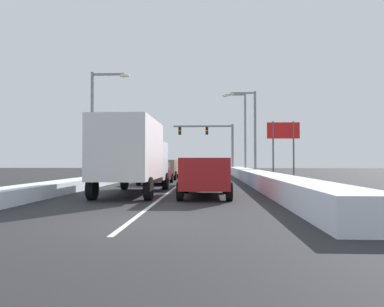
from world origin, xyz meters
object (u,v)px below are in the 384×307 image
at_px(suv_tan_center_lane_third, 166,167).
at_px(street_lamp_left_mid, 98,116).
at_px(box_truck_center_lane_nearest, 133,154).
at_px(roadside_sign_right, 283,136).
at_px(suv_navy_right_lane_second, 203,170).
at_px(sedan_charcoal_right_lane_third, 207,171).
at_px(street_lamp_right_mid, 242,127).
at_px(street_lamp_right_near, 251,126).
at_px(traffic_light_gantry, 214,138).
at_px(suv_red_right_lane_nearest, 205,173).
at_px(sedan_maroon_center_lane_second, 156,173).

relative_size(suv_tan_center_lane_third, street_lamp_left_mid, 0.64).
bearing_deg(street_lamp_left_mid, box_truck_center_lane_nearest, -61.35).
distance_m(street_lamp_left_mid, roadside_sign_right, 19.00).
bearing_deg(roadside_sign_right, suv_tan_center_lane_third, -156.00).
relative_size(suv_navy_right_lane_second, sedan_charcoal_right_lane_third, 1.09).
bearing_deg(box_truck_center_lane_nearest, roadside_sign_right, 60.57).
bearing_deg(street_lamp_right_mid, suv_navy_right_lane_second, -102.95).
distance_m(box_truck_center_lane_nearest, street_lamp_left_mid, 8.87).
height_order(suv_navy_right_lane_second, street_lamp_right_mid, street_lamp_right_mid).
bearing_deg(roadside_sign_right, suv_navy_right_lane_second, -119.40).
height_order(street_lamp_right_near, street_lamp_right_mid, street_lamp_right_mid).
bearing_deg(sedan_charcoal_right_lane_third, roadside_sign_right, 42.19).
distance_m(suv_navy_right_lane_second, traffic_light_gantry, 22.97).
bearing_deg(suv_tan_center_lane_third, street_lamp_right_near, 11.11).
bearing_deg(traffic_light_gantry, sedan_charcoal_right_lane_third, -92.62).
bearing_deg(street_lamp_right_near, street_lamp_left_mid, -143.60).
distance_m(suv_red_right_lane_nearest, street_lamp_right_mid, 24.37).
height_order(traffic_light_gantry, street_lamp_left_mid, street_lamp_left_mid).
height_order(sedan_maroon_center_lane_second, traffic_light_gantry, traffic_light_gantry).
xyz_separation_m(sedan_maroon_center_lane_second, street_lamp_left_mid, (-3.97, -0.25, 3.83)).
relative_size(suv_tan_center_lane_third, traffic_light_gantry, 0.65).
bearing_deg(street_lamp_left_mid, sedan_maroon_center_lane_second, 3.58).
bearing_deg(suv_tan_center_lane_third, suv_red_right_lane_nearest, -76.69).
relative_size(sedan_charcoal_right_lane_third, street_lamp_left_mid, 0.59).
height_order(suv_navy_right_lane_second, street_lamp_left_mid, street_lamp_left_mid).
distance_m(sedan_charcoal_right_lane_third, roadside_sign_right, 10.60).
height_order(sedan_charcoal_right_lane_third, suv_tan_center_lane_third, suv_tan_center_lane_third).
relative_size(suv_tan_center_lane_third, roadside_sign_right, 0.89).
distance_m(suv_navy_right_lane_second, suv_tan_center_lane_third, 9.36).
height_order(box_truck_center_lane_nearest, street_lamp_right_near, street_lamp_right_near).
distance_m(suv_red_right_lane_nearest, suv_navy_right_lane_second, 6.35).
relative_size(box_truck_center_lane_nearest, traffic_light_gantry, 0.95).
xyz_separation_m(box_truck_center_lane_nearest, suv_tan_center_lane_third, (-0.23, 14.28, -0.88)).
relative_size(sedan_charcoal_right_lane_third, suv_tan_center_lane_third, 0.92).
bearing_deg(suv_red_right_lane_nearest, sedan_maroon_center_lane_second, 112.04).
bearing_deg(roadside_sign_right, suv_red_right_lane_nearest, -110.54).
height_order(suv_red_right_lane_nearest, street_lamp_right_mid, street_lamp_right_mid).
relative_size(box_truck_center_lane_nearest, suv_tan_center_lane_third, 1.47).
distance_m(sedan_charcoal_right_lane_third, street_lamp_right_mid, 12.02).
bearing_deg(suv_tan_center_lane_third, sedan_maroon_center_lane_second, -88.77).
xyz_separation_m(sedan_maroon_center_lane_second, street_lamp_right_near, (7.34, 8.09, 3.96)).
xyz_separation_m(traffic_light_gantry, street_lamp_left_mid, (-8.14, -20.81, 0.10)).
relative_size(suv_red_right_lane_nearest, traffic_light_gantry, 0.65).
relative_size(suv_tan_center_lane_third, street_lamp_right_mid, 0.54).
distance_m(suv_red_right_lane_nearest, roadside_sign_right, 21.58).
relative_size(traffic_light_gantry, street_lamp_right_mid, 0.84).
xyz_separation_m(suv_tan_center_lane_third, roadside_sign_right, (11.06, 4.93, 3.00)).
bearing_deg(street_lamp_right_mid, street_lamp_right_near, -88.96).
height_order(suv_navy_right_lane_second, sedan_charcoal_right_lane_third, suv_navy_right_lane_second).
distance_m(street_lamp_right_near, roadside_sign_right, 5.03).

